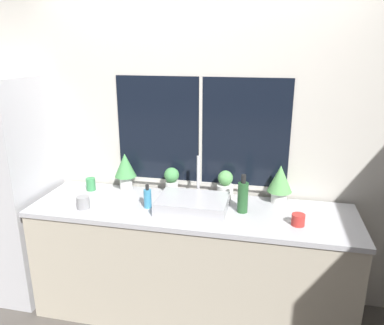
% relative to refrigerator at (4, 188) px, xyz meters
% --- Properties ---
extents(wall_back, '(8.00, 0.09, 2.70)m').
position_rel_refrigerator_xyz_m(wall_back, '(1.58, 0.35, 0.45)').
color(wall_back, '#BCB7AD').
rests_on(wall_back, ground_plane).
extents(wall_left, '(0.06, 7.00, 2.70)m').
position_rel_refrigerator_xyz_m(wall_left, '(-0.64, 1.14, 0.45)').
color(wall_left, '#BCB7AD').
rests_on(wall_left, ground_plane).
extents(counter, '(2.36, 0.67, 0.89)m').
position_rel_refrigerator_xyz_m(counter, '(1.58, -0.04, -0.46)').
color(counter, '#B2A893').
rests_on(counter, ground_plane).
extents(refrigerator, '(0.72, 0.70, 1.80)m').
position_rel_refrigerator_xyz_m(refrigerator, '(0.00, 0.00, 0.00)').
color(refrigerator, '#B7B7BC').
rests_on(refrigerator, ground_plane).
extents(sink, '(0.50, 0.40, 0.34)m').
position_rel_refrigerator_xyz_m(sink, '(1.60, -0.05, 0.03)').
color(sink, '#ADADB2').
rests_on(sink, counter).
extents(potted_plant_far_left, '(0.17, 0.17, 0.31)m').
position_rel_refrigerator_xyz_m(potted_plant_far_left, '(0.99, 0.21, 0.17)').
color(potted_plant_far_left, white).
rests_on(potted_plant_far_left, counter).
extents(potted_plant_center_left, '(0.12, 0.12, 0.21)m').
position_rel_refrigerator_xyz_m(potted_plant_center_left, '(1.37, 0.21, 0.10)').
color(potted_plant_center_left, white).
rests_on(potted_plant_center_left, counter).
extents(potted_plant_center_right, '(0.13, 0.13, 0.22)m').
position_rel_refrigerator_xyz_m(potted_plant_center_right, '(1.80, 0.21, 0.09)').
color(potted_plant_center_right, white).
rests_on(potted_plant_center_right, counter).
extents(potted_plant_far_right, '(0.18, 0.18, 0.29)m').
position_rel_refrigerator_xyz_m(potted_plant_far_right, '(2.21, 0.21, 0.15)').
color(potted_plant_far_right, white).
rests_on(potted_plant_far_right, counter).
extents(soap_bottle, '(0.06, 0.06, 0.18)m').
position_rel_refrigerator_xyz_m(soap_bottle, '(1.27, -0.09, 0.06)').
color(soap_bottle, teal).
rests_on(soap_bottle, counter).
extents(bottle_tall, '(0.07, 0.07, 0.28)m').
position_rel_refrigerator_xyz_m(bottle_tall, '(1.95, -0.02, 0.10)').
color(bottle_tall, '#235128').
rests_on(bottle_tall, counter).
extents(mug_grey, '(0.09, 0.09, 0.09)m').
position_rel_refrigerator_xyz_m(mug_grey, '(0.82, -0.20, 0.03)').
color(mug_grey, gray).
rests_on(mug_grey, counter).
extents(mug_green, '(0.07, 0.07, 0.10)m').
position_rel_refrigerator_xyz_m(mug_green, '(0.71, 0.14, 0.04)').
color(mug_green, '#38844C').
rests_on(mug_green, counter).
extents(mug_red, '(0.09, 0.09, 0.08)m').
position_rel_refrigerator_xyz_m(mug_red, '(2.33, -0.15, 0.03)').
color(mug_red, '#B72D28').
rests_on(mug_red, counter).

